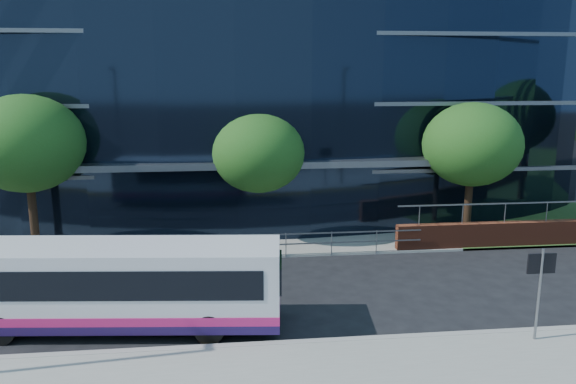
{
  "coord_description": "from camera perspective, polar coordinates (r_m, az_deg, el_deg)",
  "views": [
    {
      "loc": [
        -4.45,
        -16.03,
        7.95
      ],
      "look_at": [
        -1.8,
        8.0,
        2.69
      ],
      "focal_mm": 35.0,
      "sensor_mm": 36.0,
      "label": 1
    }
  ],
  "objects": [
    {
      "name": "ground",
      "position": [
        18.44,
        8.55,
        -13.41
      ],
      "size": [
        200.0,
        200.0,
        0.0
      ],
      "primitive_type": "plane",
      "color": "black",
      "rests_on": "ground"
    },
    {
      "name": "kerb",
      "position": [
        17.54,
        9.42,
        -14.55
      ],
      "size": [
        80.0,
        0.25,
        0.16
      ],
      "primitive_type": "cube",
      "color": "gray",
      "rests_on": "ground"
    },
    {
      "name": "yellow_line_outer",
      "position": [
        17.75,
        9.23,
        -14.48
      ],
      "size": [
        80.0,
        0.08,
        0.01
      ],
      "primitive_type": "cube",
      "color": "gold",
      "rests_on": "ground"
    },
    {
      "name": "yellow_line_inner",
      "position": [
        17.87,
        9.1,
        -14.27
      ],
      "size": [
        80.0,
        0.08,
        0.01
      ],
      "primitive_type": "cube",
      "color": "gold",
      "rests_on": "ground"
    },
    {
      "name": "far_forecourt",
      "position": [
        28.2,
        -9.21,
        -4.15
      ],
      "size": [
        50.0,
        8.0,
        0.1
      ],
      "primitive_type": "cube",
      "color": "gray",
      "rests_on": "ground"
    },
    {
      "name": "glass_office",
      "position": [
        36.88,
        -5.73,
        12.3
      ],
      "size": [
        44.0,
        23.1,
        16.0
      ],
      "color": "black",
      "rests_on": "ground"
    },
    {
      "name": "guard_railings",
      "position": [
        24.37,
        -14.44,
        -5.13
      ],
      "size": [
        24.0,
        0.05,
        1.1
      ],
      "color": "slate",
      "rests_on": "ground"
    },
    {
      "name": "apartment_block",
      "position": [
        81.88,
        20.76,
        13.72
      ],
      "size": [
        60.0,
        42.0,
        30.0
      ],
      "color": "#2D511E",
      "rests_on": "ground"
    },
    {
      "name": "street_sign",
      "position": [
        17.96,
        24.27,
        -7.7
      ],
      "size": [
        0.85,
        0.09,
        2.8
      ],
      "color": "slate",
      "rests_on": "pavement_near"
    },
    {
      "name": "tree_far_a",
      "position": [
        26.63,
        -25.05,
        4.47
      ],
      "size": [
        4.95,
        4.95,
        6.98
      ],
      "color": "black",
      "rests_on": "ground"
    },
    {
      "name": "tree_far_b",
      "position": [
        25.84,
        -3.02,
        3.94
      ],
      "size": [
        4.29,
        4.29,
        6.05
      ],
      "color": "black",
      "rests_on": "ground"
    },
    {
      "name": "tree_far_c",
      "position": [
        27.74,
        18.2,
        4.6
      ],
      "size": [
        4.62,
        4.62,
        6.51
      ],
      "color": "black",
      "rests_on": "ground"
    },
    {
      "name": "tree_dist_e",
      "position": [
        62.93,
        20.82,
        8.38
      ],
      "size": [
        4.62,
        4.62,
        6.51
      ],
      "color": "black",
      "rests_on": "ground"
    },
    {
      "name": "city_bus",
      "position": [
        18.33,
        -16.52,
        -9.06
      ],
      "size": [
        10.2,
        3.29,
        2.71
      ],
      "rotation": [
        0.0,
        0.0,
        -0.1
      ],
      "color": "silver",
      "rests_on": "ground"
    }
  ]
}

